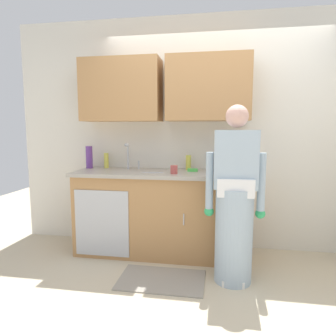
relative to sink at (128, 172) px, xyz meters
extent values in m
plane|color=beige|center=(0.95, -0.71, -0.93)|extent=(9.00, 9.00, 0.00)
cube|color=silver|center=(0.95, 0.34, 0.42)|extent=(4.80, 0.10, 2.70)
cube|color=#B27F4C|center=(-0.10, 0.12, 0.92)|extent=(0.91, 0.34, 0.70)
cube|color=#B27F4C|center=(0.89, 0.12, 0.92)|extent=(0.91, 0.34, 0.70)
cube|color=#B27F4C|center=(0.40, -0.01, -0.48)|extent=(1.90, 0.60, 0.90)
cube|color=#B7BABF|center=(-0.20, -0.31, -0.52)|extent=(0.60, 0.01, 0.72)
cylinder|color=silver|center=(0.68, -0.32, -0.43)|extent=(0.01, 0.01, 0.12)
cylinder|color=silver|center=(1.11, -0.32, -0.43)|extent=(0.01, 0.01, 0.12)
cube|color=#A8A093|center=(0.40, -0.01, -0.01)|extent=(1.96, 0.66, 0.04)
cube|color=#B7BABF|center=(0.00, -0.01, -0.01)|extent=(0.50, 0.36, 0.03)
cylinder|color=#B7BABF|center=(-0.04, 0.14, 0.16)|extent=(0.02, 0.02, 0.30)
sphere|color=#B7BABF|center=(-0.04, 0.08, 0.30)|extent=(0.04, 0.04, 0.04)
cylinder|color=#B7BABF|center=(0.09, 0.14, 0.06)|extent=(0.02, 0.02, 0.10)
cube|color=white|center=(1.17, -0.57, -0.90)|extent=(0.20, 0.26, 0.06)
cylinder|color=#A3B7C6|center=(1.17, -0.55, -0.49)|extent=(0.34, 0.34, 0.88)
cube|color=#A3B7C6|center=(1.17, -0.55, 0.21)|extent=(0.38, 0.22, 0.52)
sphere|color=#D8A28F|center=(1.17, -0.55, 0.59)|extent=(0.20, 0.20, 0.20)
cube|color=white|center=(1.17, -0.67, -0.03)|extent=(0.32, 0.04, 0.16)
cylinder|color=#A3B7C6|center=(0.94, -0.53, 0.00)|extent=(0.07, 0.07, 0.55)
sphere|color=#33B266|center=(0.94, -0.53, -0.28)|extent=(0.09, 0.09, 0.09)
cylinder|color=#A3B7C6|center=(1.40, -0.53, 0.00)|extent=(0.07, 0.07, 0.55)
sphere|color=#33B266|center=(1.40, -0.53, -0.28)|extent=(0.09, 0.09, 0.09)
cube|color=gray|center=(0.51, -0.66, -0.92)|extent=(0.80, 0.50, 0.01)
cylinder|color=#66388C|center=(-0.52, 0.14, 0.15)|extent=(0.08, 0.08, 0.27)
cylinder|color=#D8D14C|center=(0.67, 0.19, 0.10)|extent=(0.06, 0.06, 0.17)
cylinder|color=#334CB2|center=(1.06, 0.13, 0.15)|extent=(0.06, 0.06, 0.27)
cylinder|color=#D8D14C|center=(-0.33, 0.20, 0.11)|extent=(0.06, 0.06, 0.18)
cylinder|color=#B24C47|center=(0.56, -0.16, 0.06)|extent=(0.08, 0.08, 0.09)
cube|color=silver|center=(0.31, -0.12, 0.02)|extent=(0.24, 0.06, 0.01)
cube|color=#4CBF4C|center=(0.73, 0.06, 0.03)|extent=(0.11, 0.07, 0.03)
camera|label=1|loc=(1.01, -3.26, 0.48)|focal=32.05mm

